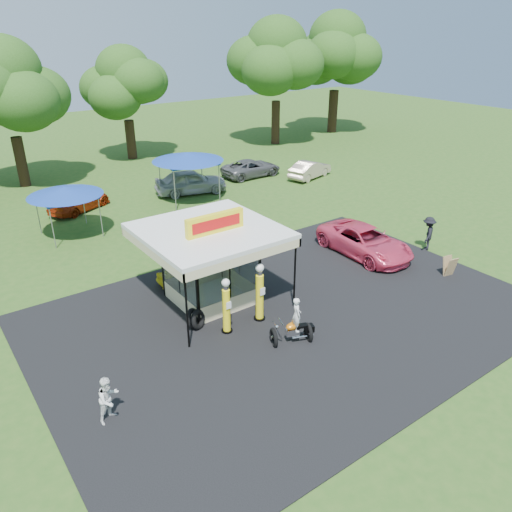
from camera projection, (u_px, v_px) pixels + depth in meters
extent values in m
plane|color=#295219|center=(323.00, 337.00, 19.34)|extent=(120.00, 120.00, 0.00)
cube|color=black|center=(290.00, 314.00, 20.80)|extent=(20.00, 14.00, 0.04)
cube|color=white|center=(212.00, 299.00, 21.93)|extent=(3.00, 3.00, 0.06)
cube|color=white|center=(209.00, 231.00, 20.54)|extent=(5.40, 5.40, 0.18)
cube|color=yellow|center=(215.00, 223.00, 19.97)|extent=(2.60, 0.25, 0.80)
cube|color=red|center=(217.00, 224.00, 19.87)|extent=(2.21, 0.02, 0.45)
cylinder|color=black|center=(187.00, 311.00, 18.04)|extent=(0.08, 0.08, 3.20)
cylinder|color=black|center=(295.00, 273.00, 20.75)|extent=(0.08, 0.08, 3.20)
cylinder|color=black|center=(227.00, 331.00, 19.64)|extent=(0.44, 0.44, 0.10)
cylinder|color=yellow|center=(226.00, 310.00, 19.23)|extent=(0.30, 0.30, 1.80)
cylinder|color=silver|center=(226.00, 287.00, 18.81)|extent=(0.20, 0.20, 0.20)
sphere|color=white|center=(226.00, 283.00, 18.72)|extent=(0.32, 0.32, 0.32)
cube|color=white|center=(229.00, 305.00, 18.97)|extent=(0.22, 0.02, 0.30)
cylinder|color=black|center=(260.00, 318.00, 20.47)|extent=(0.47, 0.47, 0.11)
cylinder|color=yellow|center=(260.00, 297.00, 20.03)|extent=(0.32, 0.32, 1.94)
cylinder|color=silver|center=(260.00, 273.00, 19.57)|extent=(0.22, 0.22, 0.22)
sphere|color=white|center=(260.00, 268.00, 19.48)|extent=(0.34, 0.34, 0.34)
cube|color=white|center=(263.00, 291.00, 19.75)|extent=(0.24, 0.02, 0.32)
torus|color=black|center=(274.00, 338.00, 18.74)|extent=(0.42, 0.78, 0.78)
torus|color=black|center=(308.00, 332.00, 19.07)|extent=(0.42, 0.78, 0.78)
cube|color=silver|center=(292.00, 332.00, 18.85)|extent=(0.57, 0.42, 0.28)
ellipsoid|color=orange|center=(293.00, 326.00, 18.74)|extent=(0.59, 0.33, 0.28)
cube|color=black|center=(301.00, 326.00, 18.84)|extent=(0.56, 0.41, 0.09)
cube|color=black|center=(309.00, 328.00, 18.99)|extent=(0.41, 0.41, 0.26)
cylinder|color=silver|center=(277.00, 330.00, 18.63)|extent=(0.40, 0.20, 0.82)
cylinder|color=silver|center=(281.00, 322.00, 18.53)|extent=(0.24, 0.53, 0.05)
sphere|color=silver|center=(277.00, 327.00, 18.57)|extent=(0.15, 0.15, 0.15)
imported|color=white|center=(297.00, 314.00, 18.57)|extent=(0.49, 0.59, 1.39)
torus|color=black|center=(198.00, 319.00, 19.72)|extent=(0.92, 0.75, 0.87)
torus|color=black|center=(193.00, 319.00, 19.76)|extent=(0.93, 0.82, 0.87)
cube|color=#593819|center=(452.00, 267.00, 23.72)|extent=(0.58, 0.34, 0.98)
cube|color=#593819|center=(447.00, 266.00, 23.90)|extent=(0.58, 0.34, 0.98)
imported|color=yellow|center=(187.00, 272.00, 23.35)|extent=(2.82, 1.13, 0.96)
imported|color=#E53E62|center=(365.00, 241.00, 25.92)|extent=(2.70, 5.50, 1.50)
imported|color=white|center=(109.00, 399.00, 15.03)|extent=(0.92, 0.82, 1.55)
imported|color=black|center=(428.00, 233.00, 26.46)|extent=(1.37, 1.20, 1.83)
imported|color=#9E290C|center=(79.00, 201.00, 32.15)|extent=(4.71, 3.60, 1.27)
imported|color=#A1A0A5|center=(191.00, 182.00, 35.28)|extent=(5.36, 3.23, 1.71)
imported|color=#575659|center=(251.00, 168.00, 39.30)|extent=(4.82, 2.25, 1.34)
imported|color=#BDA791|center=(310.00, 169.00, 38.90)|extent=(4.31, 2.44, 1.34)
cylinder|color=gray|center=(38.00, 215.00, 28.41)|extent=(0.06, 0.06, 2.28)
cylinder|color=gray|center=(85.00, 205.00, 29.82)|extent=(0.06, 0.06, 2.28)
cylinder|color=gray|center=(52.00, 229.00, 26.47)|extent=(0.06, 0.06, 2.28)
cylinder|color=gray|center=(100.00, 218.00, 27.88)|extent=(0.06, 0.06, 2.28)
cube|color=#173A96|center=(66.00, 196.00, 27.64)|extent=(2.85, 2.85, 0.11)
cone|color=#173A96|center=(65.00, 191.00, 27.51)|extent=(4.11, 4.11, 0.48)
cylinder|color=gray|center=(158.00, 180.00, 34.00)|extent=(0.07, 0.07, 2.63)
cylinder|color=gray|center=(198.00, 173.00, 35.65)|extent=(0.07, 0.07, 2.63)
cylinder|color=gray|center=(180.00, 191.00, 31.74)|extent=(0.07, 0.07, 2.63)
cylinder|color=gray|center=(221.00, 183.00, 33.38)|extent=(0.07, 0.07, 2.63)
cube|color=#173A96|center=(188.00, 161.00, 33.10)|extent=(3.29, 3.29, 0.13)
cone|color=#173A96|center=(188.00, 156.00, 32.96)|extent=(4.74, 4.74, 0.55)
cylinder|color=black|center=(21.00, 162.00, 36.56)|extent=(0.78, 0.78, 3.62)
ellipsoid|color=#264D16|center=(7.00, 95.00, 34.56)|extent=(8.69, 8.69, 7.44)
cylinder|color=black|center=(131.00, 139.00, 44.16)|extent=(0.84, 0.84, 3.35)
ellipsoid|color=#264D16|center=(125.00, 89.00, 42.35)|extent=(7.81, 7.81, 6.70)
cylinder|color=black|center=(276.00, 123.00, 49.45)|extent=(0.83, 0.83, 4.14)
ellipsoid|color=#264D16|center=(277.00, 66.00, 47.20)|extent=(9.67, 9.67, 8.29)
cylinder|color=black|center=(333.00, 111.00, 54.77)|extent=(1.00, 1.00, 4.44)
ellipsoid|color=#264D16|center=(336.00, 57.00, 52.41)|extent=(10.03, 10.03, 8.59)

